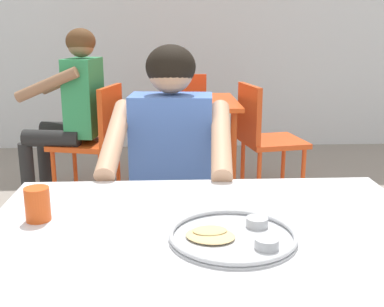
{
  "coord_description": "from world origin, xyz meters",
  "views": [
    {
      "loc": [
        -0.19,
        -1.19,
        1.24
      ],
      "look_at": [
        -0.12,
        0.21,
        0.88
      ],
      "focal_mm": 44.86,
      "sensor_mm": 36.0,
      "label": 1
    }
  ],
  "objects": [
    {
      "name": "chair_red_left",
      "position": [
        -0.72,
        2.22,
        0.49
      ],
      "size": [
        0.52,
        0.52,
        0.85
      ],
      "color": "#D94918",
      "rests_on": "ground"
    },
    {
      "name": "table_foreground",
      "position": [
        -0.08,
        -0.04,
        0.66
      ],
      "size": [
        1.21,
        0.91,
        0.73
      ],
      "color": "silver",
      "rests_on": "ground"
    },
    {
      "name": "thali_tray",
      "position": [
        -0.03,
        -0.08,
        0.74
      ],
      "size": [
        0.33,
        0.33,
        0.03
      ],
      "color": "#B7BABF",
      "rests_on": "table_foreground"
    },
    {
      "name": "table_background_red",
      "position": [
        -0.09,
        2.24,
        0.64
      ],
      "size": [
        0.79,
        0.77,
        0.74
      ],
      "color": "#E04C19",
      "rests_on": "ground"
    },
    {
      "name": "chair_red_right",
      "position": [
        0.49,
        2.19,
        0.5
      ],
      "size": [
        0.49,
        0.5,
        0.85
      ],
      "color": "#D8491B",
      "rests_on": "ground"
    },
    {
      "name": "drinking_cup",
      "position": [
        -0.55,
        0.07,
        0.78
      ],
      "size": [
        0.07,
        0.07,
        0.09
      ],
      "color": "#D84C19",
      "rests_on": "table_foreground"
    },
    {
      "name": "chair_red_far",
      "position": [
        -0.06,
        2.92,
        0.5
      ],
      "size": [
        0.43,
        0.46,
        0.87
      ],
      "color": "#EC451A",
      "rests_on": "ground"
    },
    {
      "name": "chair_foreground",
      "position": [
        -0.17,
        0.92,
        0.49
      ],
      "size": [
        0.44,
        0.43,
        0.84
      ],
      "color": "red",
      "rests_on": "ground"
    },
    {
      "name": "diner_foreground",
      "position": [
        -0.19,
        0.7,
        0.71
      ],
      "size": [
        0.52,
        0.57,
        1.18
      ],
      "color": "#343434",
      "rests_on": "ground"
    },
    {
      "name": "patron_background",
      "position": [
        -0.88,
        2.26,
        0.74
      ],
      "size": [
        0.6,
        0.55,
        1.24
      ],
      "color": "black",
      "rests_on": "ground"
    }
  ]
}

